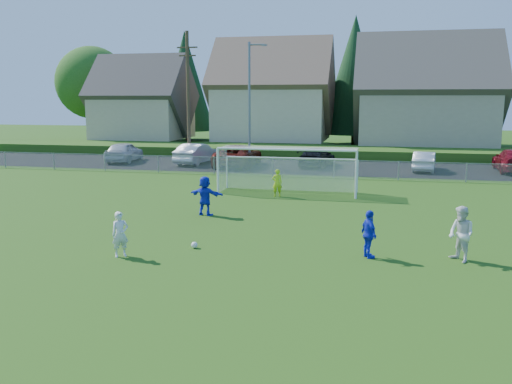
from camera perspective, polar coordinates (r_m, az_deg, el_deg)
ground at (r=14.33m, az=-7.09°, el=-10.94°), size 160.00×160.00×0.00m
asphalt_lot at (r=40.67m, az=5.98°, el=2.66°), size 60.00×60.00×0.00m
grass_embankment at (r=48.04m, az=7.02°, el=4.22°), size 70.00×6.00×0.80m
soccer_ball at (r=18.72m, az=-6.51°, el=-5.57°), size 0.22×0.22×0.22m
player_white_a at (r=18.02m, az=-14.10°, el=-4.34°), size 0.64×0.62×1.48m
player_white_b at (r=18.09m, az=20.79°, el=-4.18°), size 1.03×1.08×1.76m
player_blue_a at (r=17.71m, az=11.81°, el=-4.37°), size 0.75×0.99×1.56m
player_blue_b at (r=23.72m, az=-5.38°, el=-0.39°), size 1.67×0.85×1.73m
goalkeeper at (r=28.15m, az=2.24°, el=0.97°), size 0.60×0.48×1.44m
car_a at (r=44.76m, az=-13.72°, el=4.13°), size 2.39×4.93×1.62m
car_b at (r=42.39m, az=-6.26°, el=4.03°), size 2.33×5.03×1.60m
car_c at (r=40.61m, az=-1.92°, el=3.85°), size 2.71×5.88×1.63m
car_d at (r=40.75m, az=6.40°, el=3.65°), size 2.61×5.05×1.40m
car_f at (r=39.90m, az=17.30°, el=3.11°), size 1.94×4.28×1.36m
soccer_goal at (r=29.21m, az=3.43°, el=3.08°), size 7.42×1.90×2.50m
chainlink_fence at (r=35.18m, az=4.96°, el=2.58°), size 52.06×0.06×1.20m
streetlight at (r=39.64m, az=-0.64°, el=9.54°), size 1.38×0.18×9.00m
utility_pole at (r=42.02m, az=-7.15°, el=9.90°), size 1.60×0.26×10.00m
houses_row at (r=55.16m, az=10.04°, el=12.07°), size 53.90×11.45×13.27m
tree_row at (r=61.46m, az=9.42°, el=11.45°), size 65.98×12.36×13.80m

